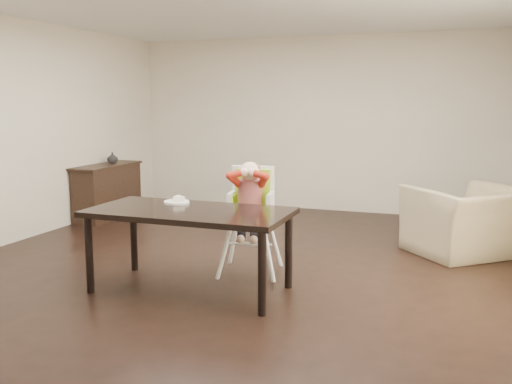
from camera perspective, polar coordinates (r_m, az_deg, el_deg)
ground at (r=5.90m, az=-1.80°, el=-7.77°), size 7.00×7.00×0.00m
room_walls at (r=5.65m, az=-1.90°, el=10.56°), size 6.02×7.02×2.71m
dining_table at (r=5.15m, az=-6.66°, el=-2.62°), size 1.80×0.90×0.75m
high_chair at (r=5.66m, az=-0.53°, el=-0.26°), size 0.54×0.54×1.12m
plate at (r=5.46m, az=-7.88°, el=-0.88°), size 0.28×0.28×0.07m
armchair at (r=6.78m, az=20.47°, el=-1.68°), size 1.38×1.34×1.02m
sideboard at (r=8.66m, az=-14.63°, el=0.09°), size 0.44×1.26×0.79m
vase at (r=8.74m, az=-14.16°, el=3.31°), size 0.18×0.19×0.16m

